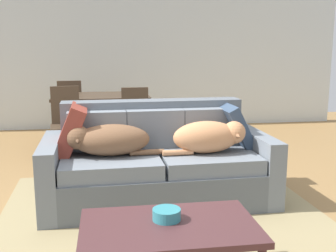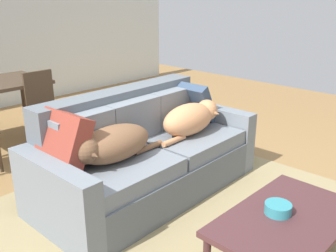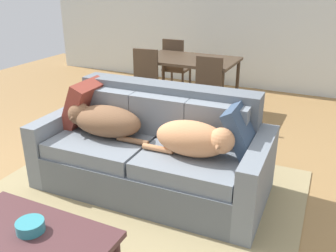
{
  "view_description": "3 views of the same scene",
  "coord_description": "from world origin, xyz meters",
  "px_view_note": "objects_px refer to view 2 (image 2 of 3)",
  "views": [
    {
      "loc": [
        -0.32,
        -3.53,
        1.47
      ],
      "look_at": [
        0.26,
        0.3,
        0.71
      ],
      "focal_mm": 44.02,
      "sensor_mm": 36.0,
      "label": 1
    },
    {
      "loc": [
        -2.04,
        -2.16,
        1.79
      ],
      "look_at": [
        0.15,
        -0.06,
        0.72
      ],
      "focal_mm": 40.73,
      "sensor_mm": 36.0,
      "label": 2
    },
    {
      "loc": [
        1.6,
        -2.51,
        1.89
      ],
      "look_at": [
        0.3,
        0.22,
        0.65
      ],
      "focal_mm": 39.45,
      "sensor_mm": 36.0,
      "label": 3
    }
  ],
  "objects_px": {
    "dog_on_right_cushion": "(191,118)",
    "throw_pillow_by_left_arm": "(62,143)",
    "couch": "(144,155)",
    "dog_on_left_cushion": "(111,144)",
    "coffee_table": "(286,223)",
    "dining_chair_near_right": "(45,107)",
    "bowl_on_coffee_table": "(278,209)",
    "throw_pillow_by_right_arm": "(194,102)"
  },
  "relations": [
    {
      "from": "couch",
      "to": "dog_on_right_cushion",
      "type": "distance_m",
      "value": 0.58
    },
    {
      "from": "dog_on_left_cushion",
      "to": "bowl_on_coffee_table",
      "type": "distance_m",
      "value": 1.36
    },
    {
      "from": "coffee_table",
      "to": "dining_chair_near_right",
      "type": "distance_m",
      "value": 3.12
    },
    {
      "from": "dog_on_right_cushion",
      "to": "throw_pillow_by_right_arm",
      "type": "bearing_deg",
      "value": 35.91
    },
    {
      "from": "dog_on_right_cushion",
      "to": "dining_chair_near_right",
      "type": "height_order",
      "value": "dining_chair_near_right"
    },
    {
      "from": "couch",
      "to": "dog_on_right_cushion",
      "type": "xyz_separation_m",
      "value": [
        0.47,
        -0.17,
        0.29
      ]
    },
    {
      "from": "bowl_on_coffee_table",
      "to": "couch",
      "type": "bearing_deg",
      "value": 85.21
    },
    {
      "from": "throw_pillow_by_right_arm",
      "to": "dog_on_right_cushion",
      "type": "bearing_deg",
      "value": -142.55
    },
    {
      "from": "dog_on_left_cushion",
      "to": "dog_on_right_cushion",
      "type": "distance_m",
      "value": 0.94
    },
    {
      "from": "coffee_table",
      "to": "dining_chair_near_right",
      "type": "relative_size",
      "value": 1.16
    },
    {
      "from": "coffee_table",
      "to": "dining_chair_near_right",
      "type": "height_order",
      "value": "dining_chair_near_right"
    },
    {
      "from": "couch",
      "to": "dining_chair_near_right",
      "type": "relative_size",
      "value": 2.34
    },
    {
      "from": "coffee_table",
      "to": "throw_pillow_by_right_arm",
      "type": "bearing_deg",
      "value": 59.98
    },
    {
      "from": "coffee_table",
      "to": "dining_chair_near_right",
      "type": "xyz_separation_m",
      "value": [
        0.03,
        3.12,
        0.14
      ]
    },
    {
      "from": "throw_pillow_by_left_arm",
      "to": "dining_chair_near_right",
      "type": "height_order",
      "value": "throw_pillow_by_left_arm"
    },
    {
      "from": "dog_on_left_cushion",
      "to": "bowl_on_coffee_table",
      "type": "height_order",
      "value": "dog_on_left_cushion"
    },
    {
      "from": "couch",
      "to": "dining_chair_near_right",
      "type": "bearing_deg",
      "value": 91.43
    },
    {
      "from": "couch",
      "to": "bowl_on_coffee_table",
      "type": "relative_size",
      "value": 12.23
    },
    {
      "from": "dog_on_right_cushion",
      "to": "throw_pillow_by_right_arm",
      "type": "relative_size",
      "value": 1.81
    },
    {
      "from": "dog_on_left_cushion",
      "to": "dining_chair_near_right",
      "type": "distance_m",
      "value": 1.79
    },
    {
      "from": "couch",
      "to": "bowl_on_coffee_table",
      "type": "xyz_separation_m",
      "value": [
        -0.12,
        -1.43,
        0.1
      ]
    },
    {
      "from": "dog_on_left_cushion",
      "to": "bowl_on_coffee_table",
      "type": "bearing_deg",
      "value": -76.79
    },
    {
      "from": "couch",
      "to": "dog_on_left_cushion",
      "type": "bearing_deg",
      "value": -166.23
    },
    {
      "from": "bowl_on_coffee_table",
      "to": "throw_pillow_by_right_arm",
      "type": "bearing_deg",
      "value": 58.72
    },
    {
      "from": "dog_on_right_cushion",
      "to": "throw_pillow_by_right_arm",
      "type": "xyz_separation_m",
      "value": [
        0.32,
        0.25,
        0.04
      ]
    },
    {
      "from": "throw_pillow_by_left_arm",
      "to": "throw_pillow_by_right_arm",
      "type": "relative_size",
      "value": 1.07
    },
    {
      "from": "dog_on_right_cushion",
      "to": "dog_on_left_cushion",
      "type": "bearing_deg",
      "value": 175.83
    },
    {
      "from": "throw_pillow_by_left_arm",
      "to": "throw_pillow_by_right_arm",
      "type": "xyz_separation_m",
      "value": [
        1.6,
        0.04,
        -0.01
      ]
    },
    {
      "from": "couch",
      "to": "dog_on_right_cushion",
      "type": "relative_size",
      "value": 2.73
    },
    {
      "from": "dog_on_right_cushion",
      "to": "throw_pillow_by_left_arm",
      "type": "distance_m",
      "value": 1.29
    },
    {
      "from": "dining_chair_near_right",
      "to": "couch",
      "type": "bearing_deg",
      "value": -87.62
    },
    {
      "from": "couch",
      "to": "dog_on_left_cushion",
      "type": "xyz_separation_m",
      "value": [
        -0.46,
        -0.13,
        0.28
      ]
    },
    {
      "from": "dining_chair_near_right",
      "to": "throw_pillow_by_left_arm",
      "type": "bearing_deg",
      "value": -114.9
    },
    {
      "from": "dog_on_right_cushion",
      "to": "throw_pillow_by_left_arm",
      "type": "height_order",
      "value": "throw_pillow_by_left_arm"
    },
    {
      "from": "dog_on_left_cushion",
      "to": "coffee_table",
      "type": "height_order",
      "value": "dog_on_left_cushion"
    },
    {
      "from": "dog_on_right_cushion",
      "to": "throw_pillow_by_left_arm",
      "type": "bearing_deg",
      "value": 169.3
    },
    {
      "from": "bowl_on_coffee_table",
      "to": "dog_on_left_cushion",
      "type": "bearing_deg",
      "value": 104.75
    },
    {
      "from": "throw_pillow_by_left_arm",
      "to": "coffee_table",
      "type": "relative_size",
      "value": 0.44
    },
    {
      "from": "dog_on_left_cushion",
      "to": "throw_pillow_by_right_arm",
      "type": "xyz_separation_m",
      "value": [
        1.26,
        0.21,
        0.05
      ]
    },
    {
      "from": "throw_pillow_by_left_arm",
      "to": "bowl_on_coffee_table",
      "type": "height_order",
      "value": "throw_pillow_by_left_arm"
    },
    {
      "from": "dog_on_right_cushion",
      "to": "dining_chair_near_right",
      "type": "distance_m",
      "value": 1.88
    },
    {
      "from": "dog_on_left_cushion",
      "to": "coffee_table",
      "type": "relative_size",
      "value": 0.82
    }
  ]
}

